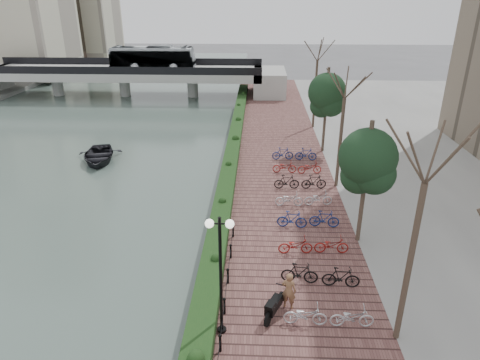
# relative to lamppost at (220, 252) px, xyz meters

# --- Properties ---
(river_water) EXTENTS (30.00, 130.00, 0.02)m
(river_water) POSITION_rel_lamppost_xyz_m (-16.37, 22.96, -4.07)
(river_water) COLOR #495B52
(river_water) RESTS_ON ground
(promenade) EXTENTS (8.00, 75.00, 0.50)m
(promenade) POSITION_rel_lamppost_xyz_m (2.63, 15.46, -3.83)
(promenade) COLOR brown
(promenade) RESTS_ON ground
(hedge) EXTENTS (1.10, 56.00, 0.60)m
(hedge) POSITION_rel_lamppost_xyz_m (-0.77, 17.96, -3.28)
(hedge) COLOR #123313
(hedge) RESTS_ON promenade
(chain_fence) EXTENTS (0.10, 14.10, 0.70)m
(chain_fence) POSITION_rel_lamppost_xyz_m (0.03, -0.04, -3.23)
(chain_fence) COLOR black
(chain_fence) RESTS_ON promenade
(lamppost) EXTENTS (1.02, 0.32, 4.97)m
(lamppost) POSITION_rel_lamppost_xyz_m (0.00, 0.00, 0.00)
(lamppost) COLOR black
(lamppost) RESTS_ON promenade
(motorcycle) EXTENTS (1.14, 1.72, 1.03)m
(motorcycle) POSITION_rel_lamppost_xyz_m (2.05, 0.98, -3.06)
(motorcycle) COLOR black
(motorcycle) RESTS_ON promenade
(pedestrian) EXTENTS (0.70, 0.56, 1.68)m
(pedestrian) POSITION_rel_lamppost_xyz_m (2.63, 1.47, -2.74)
(pedestrian) COLOR brown
(pedestrian) RESTS_ON promenade
(bicycle_parking) EXTENTS (2.40, 19.89, 1.00)m
(bicycle_parking) POSITION_rel_lamppost_xyz_m (4.13, 9.43, -3.10)
(bicycle_parking) COLOR silver
(bicycle_parking) RESTS_ON promenade
(street_trees) EXTENTS (3.20, 37.12, 6.80)m
(street_trees) POSITION_rel_lamppost_xyz_m (6.63, 10.64, -0.39)
(street_trees) COLOR #3E2E24
(street_trees) RESTS_ON promenade
(bridge) EXTENTS (36.00, 10.77, 6.50)m
(bridge) POSITION_rel_lamppost_xyz_m (-15.54, 42.96, -0.70)
(bridge) COLOR #A6A7A1
(bridge) RESTS_ON ground
(boat) EXTENTS (4.56, 5.59, 1.02)m
(boat) POSITION_rel_lamppost_xyz_m (-11.53, 18.94, -3.55)
(boat) COLOR black
(boat) RESTS_ON river_water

